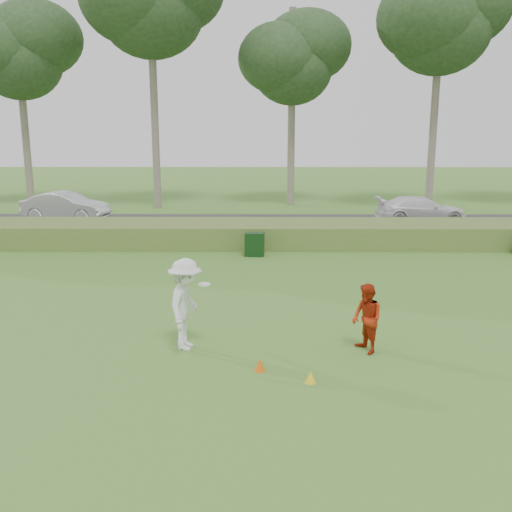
{
  "coord_description": "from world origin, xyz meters",
  "views": [
    {
      "loc": [
        0.1,
        -10.88,
        4.64
      ],
      "look_at": [
        0.0,
        4.0,
        1.3
      ],
      "focal_mm": 40.0,
      "sensor_mm": 36.0,
      "label": 1
    }
  ],
  "objects_px": {
    "cone_orange": "(260,365)",
    "car_right": "(421,210)",
    "player_red": "(367,319)",
    "utility_cabinet": "(255,244)",
    "car_mid": "(66,206)",
    "cone_yellow": "(310,377)",
    "player_white": "(186,304)"
  },
  "relations": [
    {
      "from": "cone_yellow",
      "to": "utility_cabinet",
      "type": "relative_size",
      "value": 0.27
    },
    {
      "from": "player_red",
      "to": "utility_cabinet",
      "type": "xyz_separation_m",
      "value": [
        -2.44,
        9.31,
        -0.3
      ]
    },
    {
      "from": "player_red",
      "to": "car_right",
      "type": "bearing_deg",
      "value": 140.12
    },
    {
      "from": "car_mid",
      "to": "car_right",
      "type": "relative_size",
      "value": 0.98
    },
    {
      "from": "cone_orange",
      "to": "car_mid",
      "type": "bearing_deg",
      "value": 118.36
    },
    {
      "from": "car_mid",
      "to": "cone_yellow",
      "type": "bearing_deg",
      "value": -139.05
    },
    {
      "from": "player_red",
      "to": "cone_yellow",
      "type": "relative_size",
      "value": 6.31
    },
    {
      "from": "player_red",
      "to": "car_mid",
      "type": "height_order",
      "value": "car_mid"
    },
    {
      "from": "cone_orange",
      "to": "cone_yellow",
      "type": "bearing_deg",
      "value": -28.88
    },
    {
      "from": "player_white",
      "to": "cone_orange",
      "type": "distance_m",
      "value": 2.15
    },
    {
      "from": "cone_orange",
      "to": "player_white",
      "type": "bearing_deg",
      "value": 143.18
    },
    {
      "from": "cone_orange",
      "to": "car_right",
      "type": "bearing_deg",
      "value": 65.76
    },
    {
      "from": "cone_orange",
      "to": "cone_yellow",
      "type": "height_order",
      "value": "cone_orange"
    },
    {
      "from": "player_white",
      "to": "car_right",
      "type": "height_order",
      "value": "player_white"
    },
    {
      "from": "player_red",
      "to": "utility_cabinet",
      "type": "relative_size",
      "value": 1.69
    },
    {
      "from": "car_right",
      "to": "player_white",
      "type": "bearing_deg",
      "value": 149.3
    },
    {
      "from": "player_white",
      "to": "cone_orange",
      "type": "relative_size",
      "value": 7.99
    },
    {
      "from": "player_red",
      "to": "utility_cabinet",
      "type": "height_order",
      "value": "player_red"
    },
    {
      "from": "player_white",
      "to": "car_mid",
      "type": "height_order",
      "value": "player_white"
    },
    {
      "from": "player_red",
      "to": "utility_cabinet",
      "type": "distance_m",
      "value": 9.63
    },
    {
      "from": "cone_orange",
      "to": "car_right",
      "type": "height_order",
      "value": "car_right"
    },
    {
      "from": "car_mid",
      "to": "utility_cabinet",
      "type": "bearing_deg",
      "value": -118.43
    },
    {
      "from": "player_white",
      "to": "cone_yellow",
      "type": "distance_m",
      "value": 3.16
    },
    {
      "from": "cone_yellow",
      "to": "player_red",
      "type": "bearing_deg",
      "value": 49.33
    },
    {
      "from": "cone_yellow",
      "to": "utility_cabinet",
      "type": "distance_m",
      "value": 10.88
    },
    {
      "from": "cone_orange",
      "to": "car_right",
      "type": "distance_m",
      "value": 19.51
    },
    {
      "from": "utility_cabinet",
      "to": "car_mid",
      "type": "height_order",
      "value": "car_mid"
    },
    {
      "from": "cone_yellow",
      "to": "car_right",
      "type": "height_order",
      "value": "car_right"
    },
    {
      "from": "car_right",
      "to": "cone_yellow",
      "type": "bearing_deg",
      "value": 158.2
    },
    {
      "from": "player_white",
      "to": "cone_orange",
      "type": "xyz_separation_m",
      "value": [
        1.58,
        -1.18,
        -0.86
      ]
    },
    {
      "from": "car_right",
      "to": "player_red",
      "type": "bearing_deg",
      "value": 160.36
    },
    {
      "from": "cone_yellow",
      "to": "car_mid",
      "type": "relative_size",
      "value": 0.05
    }
  ]
}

